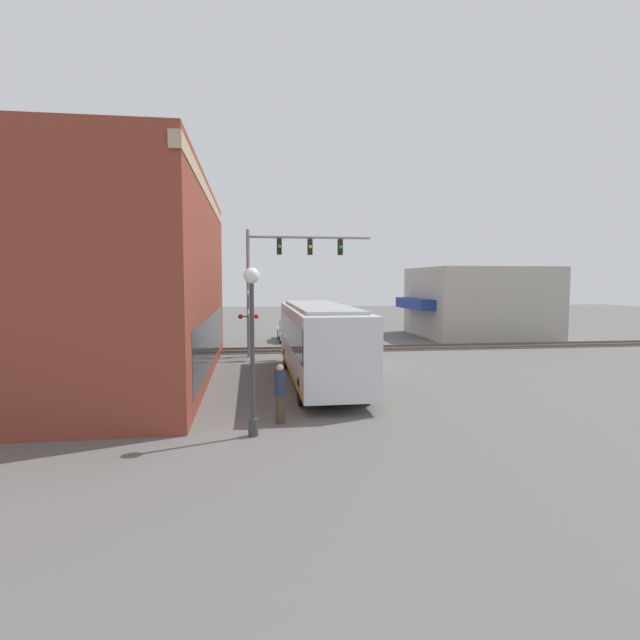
% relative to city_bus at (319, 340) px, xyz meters
% --- Properties ---
extents(ground_plane, '(120.00, 120.00, 0.00)m').
position_rel_city_bus_xyz_m(ground_plane, '(3.92, -2.80, -1.84)').
color(ground_plane, '#605E5B').
extents(brick_building, '(18.66, 11.92, 8.68)m').
position_rel_city_bus_xyz_m(brick_building, '(2.24, 10.62, 2.51)').
color(brick_building, brown).
rests_on(brick_building, ground).
extents(shop_building, '(8.96, 10.60, 5.39)m').
position_rel_city_bus_xyz_m(shop_building, '(16.29, -14.95, 0.85)').
color(shop_building, '#B2ADA3').
rests_on(shop_building, ground).
extents(city_bus, '(11.54, 2.59, 3.33)m').
position_rel_city_bus_xyz_m(city_bus, '(0.00, 0.00, 0.00)').
color(city_bus, silver).
rests_on(city_bus, ground).
extents(traffic_signal_gantry, '(0.42, 7.16, 7.25)m').
position_rel_city_bus_xyz_m(traffic_signal_gantry, '(7.57, 0.92, 3.51)').
color(traffic_signal_gantry, gray).
rests_on(traffic_signal_gantry, ground).
extents(crossing_signal, '(1.41, 1.18, 3.81)m').
position_rel_city_bus_xyz_m(crossing_signal, '(8.01, 3.04, 0.46)').
color(crossing_signal, gray).
rests_on(crossing_signal, ground).
extents(streetlamp, '(0.44, 0.44, 4.72)m').
position_rel_city_bus_xyz_m(streetlamp, '(-7.23, 2.86, 0.98)').
color(streetlamp, '#38383A').
rests_on(streetlamp, ground).
extents(rail_track_near, '(2.60, 60.00, 0.15)m').
position_rel_city_bus_xyz_m(rail_track_near, '(9.92, -2.80, -1.81)').
color(rail_track_near, '#332D28').
rests_on(rail_track_near, ground).
extents(parked_car_silver, '(4.57, 1.82, 1.43)m').
position_rel_city_bus_xyz_m(parked_car_silver, '(15.13, -0.00, -1.17)').
color(parked_car_silver, '#B7B7BC').
rests_on(parked_car_silver, ground).
extents(pedestrian_near_bus, '(0.34, 0.34, 1.72)m').
position_rel_city_bus_xyz_m(pedestrian_near_bus, '(2.68, -2.23, -0.96)').
color(pedestrian_near_bus, '#473828').
rests_on(pedestrian_near_bus, ground).
extents(pedestrian_by_lamp, '(0.34, 0.34, 1.83)m').
position_rel_city_bus_xyz_m(pedestrian_by_lamp, '(-6.06, 2.03, -0.89)').
color(pedestrian_by_lamp, '#473828').
rests_on(pedestrian_by_lamp, ground).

